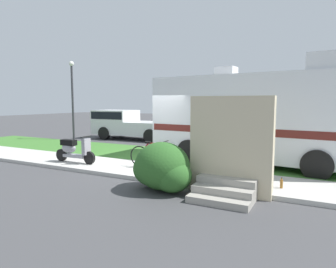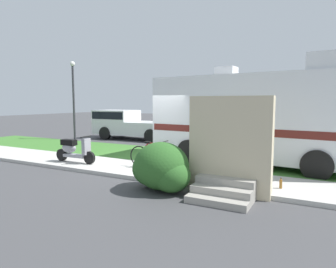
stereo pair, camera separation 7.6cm
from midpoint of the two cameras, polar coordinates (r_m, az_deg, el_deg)
name	(u,v)px [view 2 (the right image)]	position (r m, az deg, el deg)	size (l,w,h in m)	color
ground_plane	(146,163)	(11.10, -3.95, -5.61)	(80.00, 80.00, 0.00)	#424244
sidewalk	(127,168)	(10.11, -7.56, -6.47)	(24.00, 2.00, 0.12)	beige
grass_strip	(166,156)	(12.36, -0.29, -4.18)	(24.00, 3.40, 0.08)	#3D752D
motorhome_rv	(257,116)	(11.02, 16.75, 3.24)	(7.36, 3.05, 3.67)	silver
scooter	(74,150)	(11.12, -17.32, -2.84)	(1.73, 0.50, 0.97)	black
bicycle	(153,156)	(9.71, -2.72, -4.26)	(1.71, 0.52, 0.90)	black
pickup_truck_near	(129,124)	(18.38, -7.30, 1.99)	(5.31, 2.13, 1.74)	silver
porch_steps	(228,156)	(7.33, 11.63, -4.14)	(2.00, 1.26, 2.40)	#9E998E
bush_by_porch	(161,168)	(7.66, -1.10, -6.55)	(1.72, 1.29, 1.22)	#2D6026
bottle_green	(281,184)	(8.05, 20.91, -8.84)	(0.07, 0.07, 0.27)	brown
street_lamp_post	(73,93)	(18.18, -17.42, 7.39)	(0.28, 0.28, 4.55)	#333338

